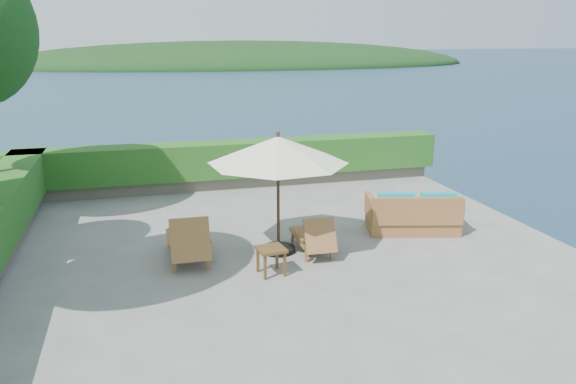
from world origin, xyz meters
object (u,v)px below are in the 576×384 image
object	(u,v)px
side_table	(271,253)
lounge_left	(188,240)
patio_umbrella	(278,151)
wicker_loveseat	(413,215)
lounge_right	(313,236)

from	to	relation	value
side_table	lounge_left	bearing A→B (deg)	143.95
patio_umbrella	side_table	world-z (taller)	patio_umbrella
patio_umbrella	wicker_loveseat	xyz separation A→B (m)	(3.25, 0.42, -1.73)
patio_umbrella	wicker_loveseat	size ratio (longest dim) A/B	1.55
patio_umbrella	lounge_right	world-z (taller)	patio_umbrella
lounge_left	wicker_loveseat	bearing A→B (deg)	6.11
patio_umbrella	lounge_right	bearing A→B (deg)	-20.51
lounge_left	side_table	distance (m)	1.76
patio_umbrella	lounge_right	distance (m)	1.90
lounge_left	side_table	size ratio (longest dim) A/B	3.26
patio_umbrella	wicker_loveseat	bearing A→B (deg)	7.42
patio_umbrella	side_table	distance (m)	2.04
lounge_left	wicker_loveseat	xyz separation A→B (m)	(5.08, 0.45, -0.05)
patio_umbrella	lounge_left	xyz separation A→B (m)	(-1.83, -0.03, -1.69)
patio_umbrella	lounge_left	distance (m)	2.49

